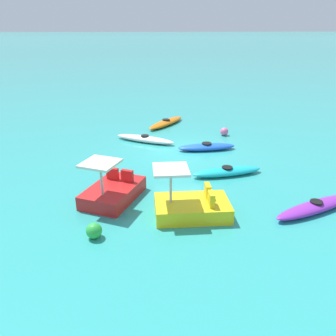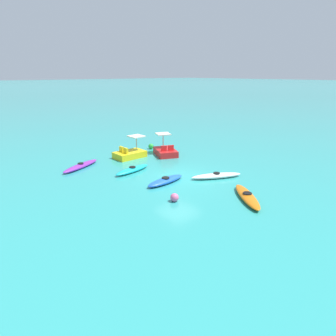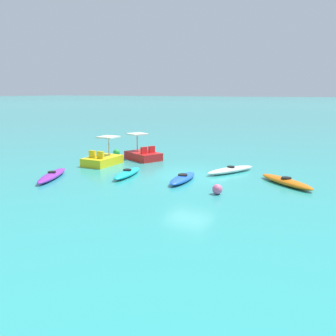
% 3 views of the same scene
% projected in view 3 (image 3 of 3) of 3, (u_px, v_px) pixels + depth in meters
% --- Properties ---
extents(ground_plane, '(600.00, 600.00, 0.00)m').
position_uv_depth(ground_plane, '(189.00, 176.00, 19.72)').
color(ground_plane, teal).
extents(kayak_blue, '(0.96, 2.90, 0.37)m').
position_uv_depth(kayak_blue, '(183.00, 178.00, 18.40)').
color(kayak_blue, blue).
rests_on(kayak_blue, ground_plane).
extents(kayak_white, '(2.12, 3.28, 0.37)m').
position_uv_depth(kayak_white, '(231.00, 170.00, 20.36)').
color(kayak_white, white).
rests_on(kayak_white, ground_plane).
extents(kayak_purple, '(1.98, 3.41, 0.37)m').
position_uv_depth(kayak_purple, '(52.00, 175.00, 19.02)').
color(kayak_purple, purple).
rests_on(kayak_purple, ground_plane).
extents(kayak_cyan, '(1.20, 3.05, 0.37)m').
position_uv_depth(kayak_cyan, '(127.00, 173.00, 19.56)').
color(kayak_cyan, '#19B7C6').
rests_on(kayak_cyan, ground_plane).
extents(kayak_orange, '(3.16, 2.65, 0.37)m').
position_uv_depth(kayak_orange, '(286.00, 182.00, 17.73)').
color(kayak_orange, orange).
rests_on(kayak_orange, ground_plane).
extents(pedal_boat_yellow, '(1.53, 2.47, 1.68)m').
position_uv_depth(pedal_boat_yellow, '(103.00, 159.00, 22.58)').
color(pedal_boat_yellow, yellow).
rests_on(pedal_boat_yellow, ground_plane).
extents(pedal_boat_red, '(2.80, 2.36, 1.68)m').
position_uv_depth(pedal_boat_red, '(143.00, 155.00, 24.28)').
color(pedal_boat_red, red).
rests_on(pedal_boat_red, ground_plane).
extents(buoy_green, '(0.47, 0.47, 0.47)m').
position_uv_depth(buoy_green, '(117.00, 152.00, 25.71)').
color(buoy_green, green).
rests_on(buoy_green, ground_plane).
extents(buoy_pink, '(0.45, 0.45, 0.45)m').
position_uv_depth(buoy_pink, '(217.00, 189.00, 16.09)').
color(buoy_pink, pink).
rests_on(buoy_pink, ground_plane).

